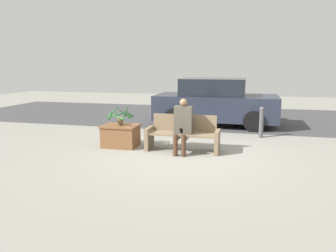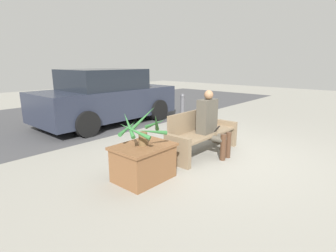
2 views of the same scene
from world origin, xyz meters
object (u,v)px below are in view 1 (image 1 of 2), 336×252
(person_seated, at_px, (183,124))
(potted_plant, at_px, (120,115))
(parked_car, at_px, (215,102))
(bench, at_px, (183,134))
(bollard_post, at_px, (261,121))
(planter_box, at_px, (121,135))

(person_seated, xyz_separation_m, potted_plant, (-1.59, 0.16, 0.14))
(parked_car, bearing_deg, person_seated, -95.31)
(bench, bearing_deg, person_seated, -80.44)
(bench, height_order, bollard_post, bollard_post)
(planter_box, relative_size, potted_plant, 1.31)
(person_seated, xyz_separation_m, planter_box, (-1.59, 0.16, -0.37))
(potted_plant, relative_size, parked_car, 0.17)
(potted_plant, bearing_deg, parked_car, 61.53)
(potted_plant, bearing_deg, person_seated, -5.64)
(person_seated, relative_size, bollard_post, 1.43)
(bollard_post, bearing_deg, potted_plant, -150.57)
(bench, bearing_deg, potted_plant, -179.21)
(planter_box, distance_m, potted_plant, 0.51)
(potted_plant, bearing_deg, bollard_post, 29.43)
(bench, bearing_deg, planter_box, -179.49)
(bench, height_order, planter_box, bench)
(bench, distance_m, person_seated, 0.33)
(planter_box, bearing_deg, parked_car, 61.55)
(bench, distance_m, parked_car, 3.59)
(potted_plant, bearing_deg, planter_box, 52.21)
(person_seated, bearing_deg, parked_car, 84.69)
(parked_car, bearing_deg, bollard_post, -49.04)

